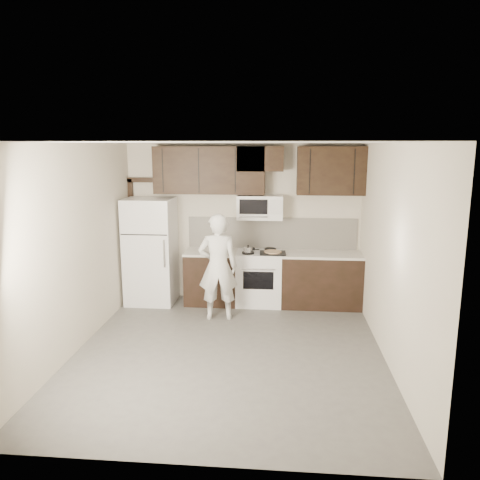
# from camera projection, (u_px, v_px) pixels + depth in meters

# --- Properties ---
(floor) EXTENTS (4.50, 4.50, 0.00)m
(floor) POSITION_uv_depth(u_px,v_px,m) (229.00, 351.00, 6.16)
(floor) COLOR #53504E
(floor) RESTS_ON ground
(back_wall) EXTENTS (4.00, 0.00, 4.00)m
(back_wall) POSITION_uv_depth(u_px,v_px,m) (243.00, 223.00, 8.09)
(back_wall) COLOR beige
(back_wall) RESTS_ON ground
(ceiling) EXTENTS (4.50, 4.50, 0.00)m
(ceiling) POSITION_uv_depth(u_px,v_px,m) (228.00, 143.00, 5.62)
(ceiling) COLOR white
(ceiling) RESTS_ON back_wall
(counter_run) EXTENTS (2.95, 0.64, 0.91)m
(counter_run) POSITION_uv_depth(u_px,v_px,m) (277.00, 278.00, 7.91)
(counter_run) COLOR black
(counter_run) RESTS_ON floor
(stove) EXTENTS (0.76, 0.66, 0.94)m
(stove) POSITION_uv_depth(u_px,v_px,m) (259.00, 278.00, 7.94)
(stove) COLOR white
(stove) RESTS_ON floor
(backsplash) EXTENTS (2.90, 0.02, 0.54)m
(backsplash) POSITION_uv_depth(u_px,v_px,m) (272.00, 233.00, 8.07)
(backsplash) COLOR silver
(backsplash) RESTS_ON counter_run
(upper_cabinets) EXTENTS (3.48, 0.35, 0.78)m
(upper_cabinets) POSITION_uv_depth(u_px,v_px,m) (255.00, 169.00, 7.71)
(upper_cabinets) COLOR black
(upper_cabinets) RESTS_ON back_wall
(microwave) EXTENTS (0.76, 0.42, 0.40)m
(microwave) POSITION_uv_depth(u_px,v_px,m) (260.00, 207.00, 7.81)
(microwave) COLOR white
(microwave) RESTS_ON upper_cabinets
(refrigerator) EXTENTS (0.80, 0.76, 1.80)m
(refrigerator) POSITION_uv_depth(u_px,v_px,m) (151.00, 251.00, 7.96)
(refrigerator) COLOR white
(refrigerator) RESTS_ON floor
(door_trim) EXTENTS (0.50, 0.08, 2.12)m
(door_trim) POSITION_uv_depth(u_px,v_px,m) (135.00, 227.00, 8.24)
(door_trim) COLOR black
(door_trim) RESTS_ON floor
(saucepan) EXTENTS (0.26, 0.15, 0.15)m
(saucepan) POSITION_uv_depth(u_px,v_px,m) (248.00, 250.00, 7.71)
(saucepan) COLOR silver
(saucepan) RESTS_ON stove
(baking_tray) EXTENTS (0.44, 0.33, 0.02)m
(baking_tray) POSITION_uv_depth(u_px,v_px,m) (273.00, 253.00, 7.71)
(baking_tray) COLOR black
(baking_tray) RESTS_ON counter_run
(pizza) EXTENTS (0.30, 0.30, 0.02)m
(pizza) POSITION_uv_depth(u_px,v_px,m) (273.00, 252.00, 7.70)
(pizza) COLOR tan
(pizza) RESTS_ON baking_tray
(person) EXTENTS (0.65, 0.47, 1.66)m
(person) POSITION_uv_depth(u_px,v_px,m) (218.00, 267.00, 7.19)
(person) COLOR white
(person) RESTS_ON floor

